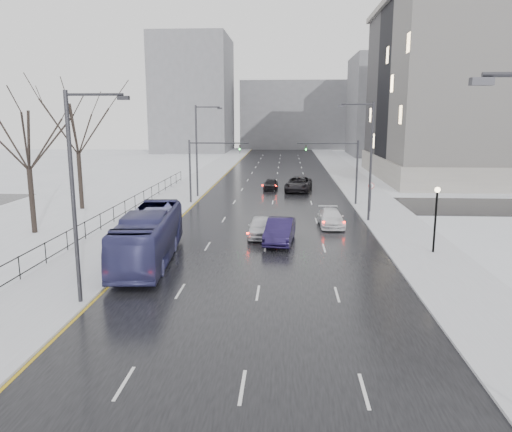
% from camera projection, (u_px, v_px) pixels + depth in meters
% --- Properties ---
extents(road, '(16.00, 150.00, 0.04)m').
position_uv_depth(road, '(275.00, 188.00, 62.55)').
color(road, black).
rests_on(road, ground).
extents(cross_road, '(130.00, 10.00, 0.04)m').
position_uv_depth(cross_road, '(272.00, 204.00, 50.80)').
color(cross_road, black).
rests_on(cross_road, ground).
extents(sidewalk_left, '(5.00, 150.00, 0.16)m').
position_uv_depth(sidewalk_left, '(192.00, 187.00, 63.16)').
color(sidewalk_left, silver).
rests_on(sidewalk_left, ground).
extents(sidewalk_right, '(5.00, 150.00, 0.16)m').
position_uv_depth(sidewalk_right, '(360.00, 188.00, 61.91)').
color(sidewalk_right, silver).
rests_on(sidewalk_right, ground).
extents(park_strip, '(14.00, 150.00, 0.12)m').
position_uv_depth(park_strip, '(119.00, 186.00, 63.73)').
color(park_strip, white).
rests_on(park_strip, ground).
extents(tree_park_d, '(8.75, 8.75, 12.50)m').
position_uv_depth(tree_park_d, '(35.00, 234.00, 38.17)').
color(tree_park_d, black).
rests_on(tree_park_d, ground).
extents(tree_park_e, '(9.45, 9.45, 13.50)m').
position_uv_depth(tree_park_e, '(82.00, 210.00, 47.98)').
color(tree_park_e, black).
rests_on(tree_park_e, ground).
extents(iron_fence, '(0.06, 70.00, 1.30)m').
position_uv_depth(iron_fence, '(73.00, 236.00, 33.79)').
color(iron_fence, black).
rests_on(iron_fence, sidewalk_left).
extents(streetlight_r_mid, '(2.95, 0.25, 10.00)m').
position_uv_depth(streetlight_r_mid, '(368.00, 156.00, 41.38)').
color(streetlight_r_mid, '#2D2D33').
rests_on(streetlight_r_mid, ground).
extents(streetlight_l_near, '(2.95, 0.25, 10.00)m').
position_uv_depth(streetlight_l_near, '(77.00, 188.00, 22.79)').
color(streetlight_l_near, '#2D2D33').
rests_on(streetlight_l_near, ground).
extents(streetlight_l_far, '(2.95, 0.25, 10.00)m').
position_uv_depth(streetlight_l_far, '(199.00, 146.00, 54.10)').
color(streetlight_l_far, '#2D2D33').
rests_on(streetlight_l_far, ground).
extents(lamppost_r_mid, '(0.36, 0.36, 4.28)m').
position_uv_depth(lamppost_r_mid, '(436.00, 210.00, 31.96)').
color(lamppost_r_mid, black).
rests_on(lamppost_r_mid, sidewalk_right).
extents(mast_signal_right, '(6.10, 0.33, 6.50)m').
position_uv_depth(mast_signal_right, '(346.00, 165.00, 49.56)').
color(mast_signal_right, '#2D2D33').
rests_on(mast_signal_right, ground).
extents(mast_signal_left, '(6.10, 0.33, 6.50)m').
position_uv_depth(mast_signal_left, '(200.00, 164.00, 50.43)').
color(mast_signal_left, '#2D2D33').
rests_on(mast_signal_left, ground).
extents(no_uturn_sign, '(0.60, 0.06, 2.70)m').
position_uv_depth(no_uturn_sign, '(371.00, 189.00, 45.89)').
color(no_uturn_sign, '#2D2D33').
rests_on(no_uturn_sign, sidewalk_right).
extents(bldg_far_right, '(24.00, 20.00, 22.00)m').
position_uv_depth(bldg_far_right, '(405.00, 106.00, 112.53)').
color(bldg_far_right, slate).
rests_on(bldg_far_right, ground).
extents(bldg_far_left, '(18.00, 22.00, 28.00)m').
position_uv_depth(bldg_far_left, '(194.00, 95.00, 124.70)').
color(bldg_far_left, slate).
rests_on(bldg_far_left, ground).
extents(bldg_far_center, '(30.00, 18.00, 18.00)m').
position_uv_depth(bldg_far_center, '(296.00, 115.00, 138.81)').
color(bldg_far_center, slate).
rests_on(bldg_far_center, ground).
extents(bus, '(3.62, 11.60, 3.18)m').
position_uv_depth(bus, '(149.00, 236.00, 30.56)').
color(bus, navy).
rests_on(bus, road).
extents(sedan_center_near, '(1.80, 4.43, 1.50)m').
position_uv_depth(sedan_center_near, '(260.00, 227.00, 36.99)').
color(sedan_center_near, silver).
rests_on(sedan_center_near, road).
extents(sedan_right_near, '(2.32, 5.34, 1.71)m').
position_uv_depth(sedan_right_near, '(280.00, 231.00, 35.26)').
color(sedan_right_near, '#1C143D').
rests_on(sedan_right_near, road).
extents(sedan_right_cross, '(3.64, 6.46, 1.70)m').
position_uv_depth(sedan_right_cross, '(299.00, 184.00, 59.40)').
color(sedan_right_cross, black).
rests_on(sedan_right_cross, road).
extents(sedan_right_far, '(2.10, 4.82, 1.38)m').
position_uv_depth(sedan_right_far, '(331.00, 218.00, 40.54)').
color(sedan_right_far, white).
rests_on(sedan_right_far, road).
extents(sedan_center_far, '(1.82, 4.02, 1.34)m').
position_uv_depth(sedan_center_far, '(271.00, 184.00, 60.75)').
color(sedan_center_far, black).
rests_on(sedan_center_far, road).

